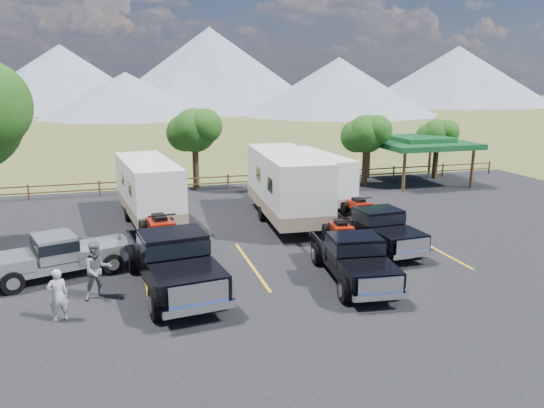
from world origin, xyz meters
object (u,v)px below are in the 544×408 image
object	(u,v)px
rig_left	(172,257)
rig_center	(352,255)
trailer_left	(149,189)
trailer_center	(287,186)
pavilion	(419,143)
pickup_silver	(60,255)
person_b	(97,270)
person_a	(58,295)
trailer_right	(313,178)
rig_right	(375,225)

from	to	relation	value
rig_left	rig_center	world-z (taller)	rig_left
rig_center	trailer_left	xyz separation A→B (m)	(-6.53, 10.24, 0.70)
trailer_center	pavilion	bearing A→B (deg)	34.76
trailer_left	pickup_silver	distance (m)	7.96
pavilion	person_b	distance (m)	25.29
pavilion	rig_center	xyz separation A→B (m)	(-11.85, -15.33, -1.84)
pavilion	person_a	size ratio (longest dim) A/B	3.81
rig_left	person_a	distance (m)	3.93
rig_center	trailer_right	distance (m)	11.43
trailer_center	person_b	size ratio (longest dim) A/B	5.17
trailer_left	rig_center	bearing A→B (deg)	-64.24
trailer_right	pavilion	bearing A→B (deg)	20.84
rig_right	person_b	bearing A→B (deg)	-170.60
rig_center	trailer_left	size ratio (longest dim) A/B	0.65
trailer_left	trailer_center	world-z (taller)	trailer_center
trailer_right	person_b	world-z (taller)	trailer_right
rig_left	trailer_right	world-z (taller)	trailer_right
rig_center	person_a	xyz separation A→B (m)	(-9.81, -0.69, -0.10)
pavilion	pickup_silver	xyz separation A→B (m)	(-21.97, -12.15, -1.93)
rig_left	person_a	bearing A→B (deg)	-161.51
rig_left	rig_center	xyz separation A→B (m)	(6.29, -1.03, -0.19)
pavilion	rig_right	xyz separation A→B (m)	(-9.30, -12.06, -1.83)
trailer_center	pickup_silver	xyz separation A→B (m)	(-10.25, -5.04, -0.99)
pavilion	person_a	xyz separation A→B (m)	(-21.66, -16.02, -1.93)
person_b	rig_left	bearing A→B (deg)	-11.54
pickup_silver	person_b	size ratio (longest dim) A/B	2.86
rig_left	person_b	size ratio (longest dim) A/B	3.64
trailer_right	rig_right	bearing A→B (deg)	-94.03
rig_right	person_a	world-z (taller)	rig_right
rig_center	trailer_right	size ratio (longest dim) A/B	0.69
person_b	person_a	bearing A→B (deg)	-145.92
trailer_center	trailer_right	world-z (taller)	trailer_center
person_a	rig_right	bearing A→B (deg)	-174.26
rig_right	trailer_center	distance (m)	5.58
rig_left	person_a	size ratio (longest dim) A/B	4.33
trailer_left	pickup_silver	size ratio (longest dim) A/B	1.61
trailer_center	person_a	distance (m)	13.38
rig_right	trailer_right	size ratio (longest dim) A/B	0.68
rig_right	trailer_center	xyz separation A→B (m)	(-2.43, 4.95, 0.90)
person_b	trailer_left	bearing A→B (deg)	58.58
pavilion	trailer_right	size ratio (longest dim) A/B	0.73
pavilion	pickup_silver	bearing A→B (deg)	-151.05
rig_right	trailer_center	world-z (taller)	trailer_center
trailer_left	rig_left	bearing A→B (deg)	-95.25
rig_left	pickup_silver	size ratio (longest dim) A/B	1.28
pickup_silver	trailer_right	bearing A→B (deg)	104.19
trailer_center	person_a	size ratio (longest dim) A/B	6.15
rig_left	trailer_left	bearing A→B (deg)	84.10
rig_center	rig_right	bearing A→B (deg)	58.43
person_a	person_b	world-z (taller)	person_b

